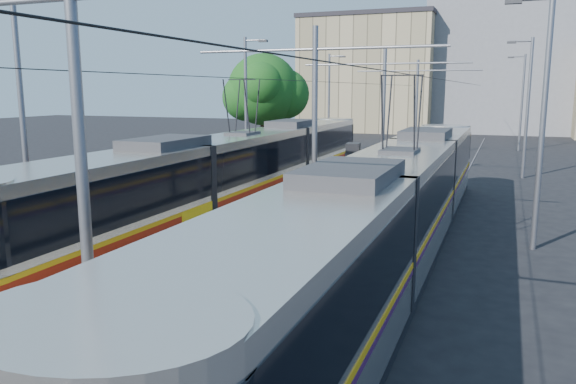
% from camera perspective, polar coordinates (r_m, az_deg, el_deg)
% --- Properties ---
extents(ground, '(160.00, 160.00, 0.00)m').
position_cam_1_polar(ground, '(13.95, -8.14, -11.17)').
color(ground, black).
rests_on(ground, ground).
extents(platform, '(4.00, 50.00, 0.30)m').
position_cam_1_polar(platform, '(29.41, 8.26, 0.56)').
color(platform, gray).
rests_on(platform, ground).
extents(tactile_strip_left, '(0.70, 50.00, 0.01)m').
position_cam_1_polar(tactile_strip_left, '(29.74, 5.55, 1.03)').
color(tactile_strip_left, gray).
rests_on(tactile_strip_left, platform).
extents(tactile_strip_right, '(0.70, 50.00, 0.01)m').
position_cam_1_polar(tactile_strip_right, '(29.10, 11.05, 0.68)').
color(tactile_strip_right, gray).
rests_on(tactile_strip_right, platform).
extents(rails, '(8.71, 70.00, 0.03)m').
position_cam_1_polar(rails, '(29.44, 8.26, 0.30)').
color(rails, gray).
rests_on(rails, ground).
extents(tram_left, '(2.43, 28.02, 5.50)m').
position_cam_1_polar(tram_left, '(23.29, -4.59, 1.96)').
color(tram_left, black).
rests_on(tram_left, ground).
extents(tram_right, '(2.43, 27.89, 5.50)m').
position_cam_1_polar(tram_right, '(16.91, 11.12, -0.88)').
color(tram_right, black).
rests_on(tram_right, ground).
extents(catenary, '(9.20, 70.00, 7.00)m').
position_cam_1_polar(catenary, '(26.23, 7.08, 9.02)').
color(catenary, slate).
rests_on(catenary, platform).
extents(street_lamps, '(15.18, 38.22, 8.00)m').
position_cam_1_polar(street_lamps, '(32.92, 10.05, 8.60)').
color(street_lamps, slate).
rests_on(street_lamps, ground).
extents(shelter, '(0.80, 1.14, 2.34)m').
position_cam_1_polar(shelter, '(26.62, 6.60, 2.57)').
color(shelter, black).
rests_on(shelter, platform).
extents(tree, '(5.11, 4.72, 7.42)m').
position_cam_1_polar(tree, '(37.11, -1.96, 10.22)').
color(tree, '#382314').
rests_on(tree, ground).
extents(building_left, '(16.32, 12.24, 14.11)m').
position_cam_1_polar(building_left, '(73.17, 8.43, 11.78)').
color(building_left, tan).
rests_on(building_left, ground).
extents(building_centre, '(18.36, 14.28, 17.39)m').
position_cam_1_polar(building_centre, '(75.35, 21.41, 12.39)').
color(building_centre, gray).
rests_on(building_centre, ground).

